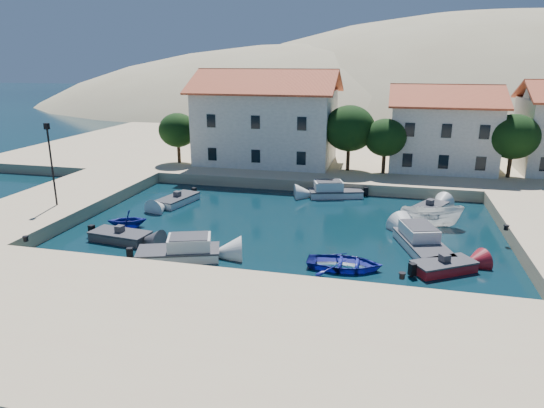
{
  "coord_description": "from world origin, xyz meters",
  "views": [
    {
      "loc": [
        6.92,
        -22.57,
        11.65
      ],
      "look_at": [
        -0.76,
        8.87,
        2.0
      ],
      "focal_mm": 32.0,
      "sensor_mm": 36.0,
      "label": 1
    }
  ],
  "objects": [
    {
      "name": "motorboat_red_se",
      "position": [
        10.42,
        4.55,
        0.3
      ],
      "size": [
        3.92,
        3.32,
        1.25
      ],
      "rotation": [
        0.0,
        0.0,
        0.57
      ],
      "color": "maroon",
      "rests_on": "ground"
    },
    {
      "name": "quay_north",
      "position": [
        2.0,
        38.0,
        0.5
      ],
      "size": [
        80.0,
        36.0,
        1.0
      ],
      "primitive_type": "cube",
      "color": "tan",
      "rests_on": "ground"
    },
    {
      "name": "building_mid",
      "position": [
        12.0,
        29.0,
        5.22
      ],
      "size": [
        10.5,
        8.4,
        8.3
      ],
      "color": "beige",
      "rests_on": "quay_north"
    },
    {
      "name": "boat_east",
      "position": [
        10.25,
        12.59,
        0.0
      ],
      "size": [
        4.69,
        2.34,
        1.74
      ],
      "primitive_type": "imported",
      "rotation": [
        0.0,
        0.0,
        1.72
      ],
      "color": "silver",
      "rests_on": "ground"
    },
    {
      "name": "cabin_cruiser_south",
      "position": [
        -5.12,
        2.7,
        0.48
      ],
      "size": [
        5.36,
        3.63,
        1.6
      ],
      "rotation": [
        0.0,
        0.0,
        0.34
      ],
      "color": "silver",
      "rests_on": "ground"
    },
    {
      "name": "cabin_cruiser_north",
      "position": [
        2.56,
        18.99,
        0.48
      ],
      "size": [
        5.05,
        3.3,
        1.6
      ],
      "rotation": [
        0.0,
        0.0,
        3.45
      ],
      "color": "silver",
      "rests_on": "ground"
    },
    {
      "name": "rowboat_west",
      "position": [
        -11.15,
        7.21,
        0.0
      ],
      "size": [
        3.4,
        3.2,
        1.42
      ],
      "primitive_type": "imported",
      "rotation": [
        0.0,
        0.0,
        -1.17
      ],
      "color": "navy",
      "rests_on": "ground"
    },
    {
      "name": "trees",
      "position": [
        4.51,
        25.46,
        4.84
      ],
      "size": [
        37.3,
        5.3,
        6.45
      ],
      "color": "#382314",
      "rests_on": "quay_north"
    },
    {
      "name": "cabin_cruiser_east",
      "position": [
        9.39,
        7.68,
        0.48
      ],
      "size": [
        3.75,
        5.82,
        1.6
      ],
      "rotation": [
        0.0,
        0.0,
        1.88
      ],
      "color": "silver",
      "rests_on": "ground"
    },
    {
      "name": "motorboat_grey_sw",
      "position": [
        -10.2,
        4.63,
        0.29
      ],
      "size": [
        4.19,
        2.24,
        1.25
      ],
      "rotation": [
        0.0,
        0.0,
        -0.12
      ],
      "color": "#36363B",
      "rests_on": "ground"
    },
    {
      "name": "bollards",
      "position": [
        2.8,
        3.87,
        1.15
      ],
      "size": [
        29.36,
        9.56,
        0.3
      ],
      "color": "black",
      "rests_on": "ground"
    },
    {
      "name": "hills",
      "position": [
        20.64,
        123.62,
        -23.4
      ],
      "size": [
        254.0,
        176.0,
        99.0
      ],
      "color": "#9A8B68",
      "rests_on": "ground"
    },
    {
      "name": "quay_west",
      "position": [
        -19.0,
        10.0,
        0.5
      ],
      "size": [
        8.0,
        20.0,
        1.0
      ],
      "primitive_type": "cube",
      "color": "tan",
      "rests_on": "ground"
    },
    {
      "name": "motorboat_white_west",
      "position": [
        -10.14,
        13.68,
        0.29
      ],
      "size": [
        2.67,
        4.4,
        1.25
      ],
      "rotation": [
        0.0,
        0.0,
        -1.79
      ],
      "color": "silver",
      "rests_on": "ground"
    },
    {
      "name": "ground",
      "position": [
        0.0,
        0.0,
        0.0
      ],
      "size": [
        400.0,
        400.0,
        0.0
      ],
      "primitive_type": "plane",
      "color": "black",
      "rests_on": "ground"
    },
    {
      "name": "lamppost",
      "position": [
        -17.5,
        8.0,
        4.75
      ],
      "size": [
        0.35,
        0.25,
        6.22
      ],
      "color": "black",
      "rests_on": "quay_west"
    },
    {
      "name": "quay_south",
      "position": [
        0.0,
        -6.0,
        0.5
      ],
      "size": [
        52.0,
        12.0,
        1.0
      ],
      "primitive_type": "cube",
      "color": "tan",
      "rests_on": "ground"
    },
    {
      "name": "motorboat_white_ne",
      "position": [
        10.37,
        16.12,
        0.29
      ],
      "size": [
        3.29,
        4.09,
        1.25
      ],
      "rotation": [
        0.0,
        0.0,
        1.08
      ],
      "color": "silver",
      "rests_on": "ground"
    },
    {
      "name": "rowboat_south",
      "position": [
        4.86,
        3.66,
        0.0
      ],
      "size": [
        4.42,
        3.2,
        0.9
      ],
      "primitive_type": "imported",
      "rotation": [
        0.0,
        0.0,
        1.59
      ],
      "color": "navy",
      "rests_on": "ground"
    },
    {
      "name": "building_left",
      "position": [
        -6.0,
        28.0,
        5.94
      ],
      "size": [
        14.7,
        9.45,
        9.7
      ],
      "color": "beige",
      "rests_on": "quay_north"
    }
  ]
}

